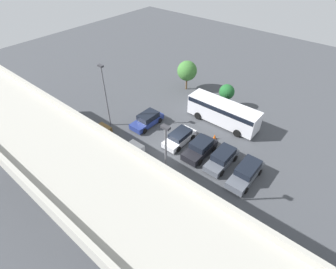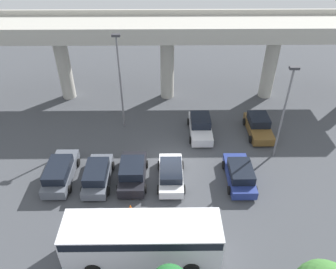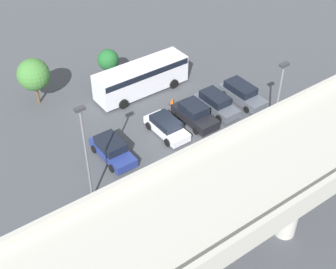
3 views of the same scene
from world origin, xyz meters
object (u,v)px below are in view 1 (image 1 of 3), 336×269
lamp_post_near_aisle (105,92)px  parked_car_1 (222,158)px  parked_car_5 (147,120)px  parked_car_6 (91,135)px  parked_car_4 (123,155)px  parked_car_3 (180,137)px  lamp_post_mid_lot (166,164)px  traffic_cone (215,137)px  parked_car_2 (200,148)px  shuttle_bus (223,111)px  tree_front_centre (187,71)px  parked_car_0 (246,173)px  tree_front_left (227,92)px

lamp_post_near_aisle → parked_car_1: bearing=-167.9°
parked_car_5 → parked_car_1: bearing=89.9°
parked_car_5 → parked_car_6: 7.00m
parked_car_4 → parked_car_6: (5.33, 0.02, -0.02)m
parked_car_5 → lamp_post_near_aisle: (3.50, 3.06, 3.99)m
parked_car_3 → lamp_post_mid_lot: bearing=29.7°
parked_car_5 → traffic_cone: (-8.05, -2.94, -0.40)m
parked_car_3 → parked_car_4: size_ratio=0.94×
parked_car_3 → lamp_post_near_aisle: (8.71, 2.95, 4.02)m
parked_car_2 → lamp_post_near_aisle: (11.62, 2.83, 3.93)m
parked_car_3 → shuttle_bus: 6.77m
parked_car_6 → tree_front_centre: bearing=-4.4°
parked_car_0 → parked_car_1: 2.89m
tree_front_centre → traffic_cone: bearing=142.4°
parked_car_0 → parked_car_3: bearing=-91.3°
parked_car_0 → traffic_cone: bearing=-120.3°
parked_car_4 → parked_car_3: bearing=-24.2°
parked_car_4 → lamp_post_near_aisle: size_ratio=0.58×
parked_car_5 → shuttle_bus: (-7.00, -6.34, 0.96)m
parked_car_1 → lamp_post_near_aisle: size_ratio=0.55×
parked_car_4 → shuttle_bus: shuttle_bus is taller
shuttle_bus → lamp_post_mid_lot: size_ratio=1.03×
parked_car_3 → tree_front_left: size_ratio=1.27×
parked_car_0 → parked_car_1: parked_car_0 is taller
traffic_cone → parked_car_5: bearing=20.0°
lamp_post_mid_lot → tree_front_left: lamp_post_mid_lot is taller
parked_car_4 → parked_car_5: bearing=20.8°
parked_car_6 → lamp_post_mid_lot: size_ratio=0.50×
parked_car_4 → shuttle_bus: 13.51m
parked_car_2 → tree_front_centre: bearing=-137.4°
parked_car_2 → tree_front_left: bearing=-165.0°
parked_car_2 → tree_front_left: 10.38m
parked_car_1 → traffic_cone: bearing=-137.6°
parked_car_1 → parked_car_2: (2.63, 0.21, 0.03)m
parked_car_1 → traffic_cone: size_ratio=6.37×
parked_car_0 → lamp_post_near_aisle: 17.79m
shuttle_bus → lamp_post_mid_lot: (-2.51, 13.99, 3.43)m
tree_front_centre → traffic_cone: tree_front_centre is taller
parked_car_0 → tree_front_centre: bearing=-125.0°
tree_front_left → traffic_cone: bearing=111.0°
lamp_post_mid_lot → tree_front_centre: (11.14, -18.04, -2.12)m
parked_car_4 → parked_car_5: parked_car_4 is taller
tree_front_centre → traffic_cone: size_ratio=6.36×
lamp_post_near_aisle → tree_front_left: bearing=-125.2°
parked_car_6 → lamp_post_mid_lot: bearing=-95.9°
parked_car_2 → tree_front_left: tree_front_left is taller
parked_car_1 → parked_car_6: bearing=-65.1°
parked_car_1 → parked_car_6: 15.08m
shuttle_bus → parked_car_4: bearing=-109.9°
parked_car_5 → lamp_post_mid_lot: (-9.50, 7.65, 4.39)m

